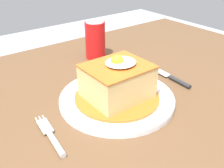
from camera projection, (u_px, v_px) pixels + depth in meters
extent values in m
cube|color=brown|center=(102.00, 100.00, 0.69)|extent=(1.39, 0.83, 0.04)
cylinder|color=brown|center=(159.00, 94.00, 1.43)|extent=(0.07, 0.07, 0.70)
cylinder|color=white|center=(117.00, 99.00, 0.65)|extent=(0.28, 0.28, 0.01)
torus|color=white|center=(117.00, 97.00, 0.64)|extent=(0.28, 0.28, 0.01)
cylinder|color=#B75B1E|center=(117.00, 97.00, 0.64)|extent=(0.21, 0.21, 0.01)
cube|color=#DBB770|center=(117.00, 82.00, 0.62)|extent=(0.15, 0.12, 0.08)
cube|color=#B75B1E|center=(117.00, 66.00, 0.60)|extent=(0.15, 0.13, 0.00)
ellipsoid|color=white|center=(121.00, 62.00, 0.60)|extent=(0.07, 0.07, 0.01)
sphere|color=yellow|center=(117.00, 62.00, 0.60)|extent=(0.03, 0.03, 0.03)
cylinder|color=silver|center=(56.00, 144.00, 0.50)|extent=(0.02, 0.08, 0.01)
cube|color=silver|center=(45.00, 126.00, 0.55)|extent=(0.03, 0.05, 0.00)
cylinder|color=silver|center=(45.00, 119.00, 0.57)|extent=(0.01, 0.03, 0.00)
cylinder|color=silver|center=(41.00, 120.00, 0.57)|extent=(0.01, 0.03, 0.00)
cylinder|color=silver|center=(38.00, 121.00, 0.57)|extent=(0.01, 0.03, 0.00)
cylinder|color=#262628|center=(180.00, 82.00, 0.72)|extent=(0.02, 0.08, 0.01)
cube|color=silver|center=(159.00, 71.00, 0.78)|extent=(0.02, 0.09, 0.00)
cylinder|color=red|center=(95.00, 40.00, 0.86)|extent=(0.07, 0.07, 0.12)
cylinder|color=silver|center=(95.00, 22.00, 0.83)|extent=(0.06, 0.06, 0.00)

